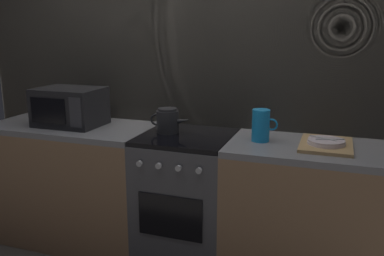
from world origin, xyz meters
name	(u,v)px	position (x,y,z in m)	size (l,w,h in m)	color
back_wall	(202,84)	(0.00, 0.32, 1.20)	(3.60, 0.05, 2.40)	#A39989
counter_left	(75,183)	(-0.90, 0.00, 0.45)	(1.20, 0.60, 0.90)	#997251
stove_unit	(187,199)	(0.00, 0.00, 0.45)	(0.60, 0.63, 0.90)	#4C4C51
counter_right	(324,218)	(0.90, 0.00, 0.45)	(1.20, 0.60, 0.90)	#997251
microwave	(70,107)	(-0.89, -0.01, 1.04)	(0.46, 0.35, 0.27)	black
kettle	(168,121)	(-0.14, 0.02, 0.98)	(0.28, 0.15, 0.17)	#262628
pitcher	(261,125)	(0.49, 0.01, 1.00)	(0.16, 0.11, 0.20)	#198CD8
dish_pile	(326,144)	(0.88, 0.02, 0.92)	(0.30, 0.40, 0.06)	tan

